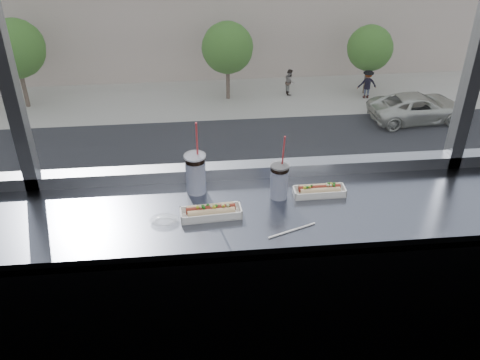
{
  "coord_description": "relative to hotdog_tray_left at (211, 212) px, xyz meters",
  "views": [
    {
      "loc": [
        -0.25,
        -0.65,
        2.46
      ],
      "look_at": [
        -0.07,
        1.23,
        1.25
      ],
      "focal_mm": 40.0,
      "sensor_mm": 36.0,
      "label": 1
    }
  ],
  "objects": [
    {
      "name": "wall_back_lower",
      "position": [
        0.2,
        0.32,
        -0.58
      ],
      "size": [
        6.0,
        0.0,
        6.0
      ],
      "primitive_type": "plane",
      "rotation": [
        1.57,
        0.0,
        0.0
      ],
      "color": "black",
      "rests_on": "ground"
    },
    {
      "name": "counter",
      "position": [
        0.2,
        0.04,
        -0.06
      ],
      "size": [
        6.0,
        0.55,
        0.06
      ],
      "primitive_type": "cube",
      "color": "slate",
      "rests_on": "ground"
    },
    {
      "name": "counter_fascia",
      "position": [
        0.2,
        -0.21,
        -0.58
      ],
      "size": [
        6.0,
        0.04,
        1.04
      ],
      "primitive_type": "cube",
      "color": "slate",
      "rests_on": "ground"
    },
    {
      "name": "hotdog_tray_left",
      "position": [
        0.0,
        0.0,
        0.0
      ],
      "size": [
        0.26,
        0.1,
        0.06
      ],
      "rotation": [
        0.0,
        0.0,
        0.07
      ],
      "color": "white",
      "rests_on": "counter"
    },
    {
      "name": "hotdog_tray_right",
      "position": [
        0.49,
        0.12,
        -0.0
      ],
      "size": [
        0.23,
        0.08,
        0.06
      ],
      "rotation": [
        0.0,
        0.0,
        0.01
      ],
      "color": "white",
      "rests_on": "counter"
    },
    {
      "name": "soda_cup_left",
      "position": [
        -0.06,
        0.2,
        0.08
      ],
      "size": [
        0.1,
        0.1,
        0.36
      ],
      "color": "white",
      "rests_on": "counter"
    },
    {
      "name": "soda_cup_right",
      "position": [
        0.31,
        0.12,
        0.07
      ],
      "size": [
        0.09,
        0.09,
        0.32
      ],
      "color": "white",
      "rests_on": "counter"
    },
    {
      "name": "loose_straw",
      "position": [
        0.33,
        -0.13,
        -0.02
      ],
      "size": [
        0.21,
        0.09,
        0.01
      ],
      "primitive_type": "cylinder",
      "rotation": [
        0.0,
        1.57,
        0.36
      ],
      "color": "white",
      "rests_on": "counter"
    },
    {
      "name": "wrapper",
      "position": [
        -0.2,
        -0.02,
        -0.01
      ],
      "size": [
        0.11,
        0.08,
        0.03
      ],
      "primitive_type": "ellipsoid",
      "color": "silver",
      "rests_on": "counter"
    },
    {
      "name": "plaza_ground",
      "position": [
        0.2,
        43.82,
        -12.13
      ],
      "size": [
        120.0,
        120.0,
        0.0
      ],
      "primitive_type": "plane",
      "color": "#9E9A8B",
      "rests_on": "ground"
    },
    {
      "name": "street_asphalt",
      "position": [
        0.2,
        20.32,
        -12.1
      ],
      "size": [
        80.0,
        10.0,
        0.06
      ],
      "primitive_type": "cube",
      "color": "black",
      "rests_on": "plaza_ground"
    },
    {
      "name": "far_sidewalk",
      "position": [
        0.2,
        28.32,
        -12.11
      ],
      "size": [
        80.0,
        6.0,
        0.04
      ],
      "primitive_type": "cube",
      "color": "#9E9A8B",
      "rests_on": "plaza_ground"
    },
    {
      "name": "car_far_c",
      "position": [
        12.45,
        24.32,
        -11.06
      ],
      "size": [
        3.03,
        6.23,
        2.01
      ],
      "primitive_type": "imported",
      "rotation": [
        0.0,
        0.0,
        1.66
      ],
      "color": "#B5B5A3",
      "rests_on": "street_asphalt"
    },
    {
      "name": "car_near_c",
      "position": [
        0.94,
        16.32,
        -11.07
      ],
      "size": [
        3.26,
        6.24,
        1.99
      ],
      "primitive_type": "imported",
      "rotation": [
        0.0,
        0.0,
        1.71
      ],
      "color": "#B41317",
      "rests_on": "street_asphalt"
    },
    {
      "name": "car_near_d",
      "position": [
        8.67,
        16.32,
        -11.03
      ],
      "size": [
        2.94,
        6.37,
        2.08
      ],
      "primitive_type": "imported",
      "rotation": [
        0.0,
        0.0,
        1.63
      ],
      "color": "beige",
      "rests_on": "street_asphalt"
    },
    {
      "name": "car_near_b",
      "position": [
        -6.66,
        16.32,
        -11.06
      ],
      "size": [
        3.04,
        6.24,
        2.01
      ],
      "primitive_type": "imported",
      "rotation": [
        0.0,
        0.0,
        1.66
      ],
      "color": "black",
      "rests_on": "street_asphalt"
    },
    {
      "name": "pedestrian_c",
      "position": [
        5.99,
        28.64,
        -11.13
      ],
      "size": [
        0.63,
        0.85,
        1.9
      ],
      "primitive_type": "imported",
      "rotation": [
        0.0,
        0.0,
        1.57
      ],
      "color": "#66605B",
      "rests_on": "far_sidewalk"
    },
    {
      "name": "pedestrian_d",
      "position": [
        10.55,
        27.61,
        -11.0
      ],
      "size": [
        0.97,
        0.73,
        2.18
      ],
      "primitive_type": "imported",
      "rotation": [
        0.0,
        0.0,
        3.14
      ],
      "color": "#66605B",
      "rests_on": "far_sidewalk"
    },
    {
      "name": "tree_left",
      "position": [
        -9.75,
        28.32,
        -8.58
      ],
      "size": [
        3.34,
        3.34,
        5.23
      ],
      "color": "#47382B",
      "rests_on": "far_sidewalk"
    },
    {
      "name": "tree_center",
      "position": [
        2.15,
        28.32,
        -8.92
      ],
      "size": [
        3.03,
        3.03,
        4.73
      ],
      "color": "#47382B",
      "rests_on": "far_sidewalk"
    },
    {
      "name": "tree_right",
      "position": [
        10.68,
        28.32,
        -9.22
      ],
      "size": [
        2.74,
        2.74,
        4.28
      ],
      "color": "#47382B",
      "rests_on": "far_sidewalk"
    }
  ]
}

